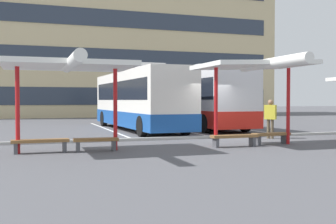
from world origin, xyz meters
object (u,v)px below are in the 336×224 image
bench_2 (234,138)px  waiting_passenger_1 (270,116)px  waiting_shelter_0 (69,66)px  bench_3 (271,136)px  bench_0 (41,143)px  coach_bus_1 (194,100)px  waiting_shelter_1 (257,67)px  coach_bus_0 (138,101)px  bench_1 (96,142)px

bench_2 → waiting_passenger_1: size_ratio=1.03×
waiting_shelter_0 → bench_3: 8.18m
bench_3 → bench_0: bearing=179.2°
coach_bus_1 → waiting_shelter_1: (-1.78, -10.65, 1.23)m
waiting_passenger_1 → bench_0: bearing=-168.8°
waiting_shelter_0 → waiting_shelter_1: waiting_shelter_1 is taller
bench_2 → bench_3: (1.80, 0.34, -0.01)m
coach_bus_0 → waiting_shelter_1: bearing=-77.4°
bench_1 → coach_bus_1: bearing=52.9°
bench_1 → waiting_shelter_0: bearing=-171.6°
waiting_shelter_1 → coach_bus_0: bearing=102.6°
waiting_passenger_1 → bench_2: bearing=-141.8°
bench_0 → bench_1: same height
coach_bus_1 → waiting_passenger_1: size_ratio=6.76×
waiting_shelter_0 → bench_2: bearing=-1.7°
bench_0 → waiting_shelter_1: size_ratio=0.39×
waiting_shelter_0 → bench_1: waiting_shelter_0 is taller
waiting_shelter_1 → bench_2: waiting_shelter_1 is taller
bench_0 → bench_1: bearing=-4.8°
bench_1 → waiting_shelter_1: waiting_shelter_1 is taller
bench_1 → waiting_passenger_1: size_ratio=0.87×
bench_1 → bench_2: (5.08, -0.31, 0.01)m
bench_2 → waiting_passenger_1: bearing=38.2°
bench_3 → waiting_passenger_1: size_ratio=0.92×
coach_bus_0 → waiting_shelter_1: (2.13, -9.58, 1.29)m
waiting_shelter_1 → bench_3: waiting_shelter_1 is taller
bench_0 → bench_2: 6.90m
bench_1 → bench_2: 5.09m
coach_bus_0 → waiting_shelter_1: 9.90m
bench_2 → bench_0: bearing=176.2°
waiting_shelter_0 → bench_3: bearing=1.2°
waiting_shelter_0 → bench_0: bearing=162.5°
bench_1 → coach_bus_0: bearing=67.3°
coach_bus_1 → bench_1: bearing=-127.1°
coach_bus_0 → bench_1: bearing=-112.7°
coach_bus_1 → waiting_shelter_0: bearing=-129.8°
coach_bus_0 → coach_bus_1: bearing=15.2°
waiting_shelter_0 → bench_2: waiting_shelter_0 is taller
waiting_shelter_0 → waiting_passenger_1: size_ratio=3.02×
coach_bus_0 → bench_2: (1.23, -9.50, -1.37)m
waiting_shelter_1 → bench_2: size_ratio=2.61×
waiting_shelter_1 → bench_3: 2.85m
coach_bus_0 → bench_3: (3.03, -9.16, -1.38)m
bench_0 → waiting_shelter_1: bearing=-4.0°
waiting_shelter_0 → bench_2: 6.49m
bench_0 → waiting_shelter_1: waiting_shelter_1 is taller
bench_3 → waiting_passenger_1: (1.29, 2.09, 0.70)m
coach_bus_1 → waiting_passenger_1: bearing=-87.1°
coach_bus_0 → bench_0: bearing=-122.0°
coach_bus_1 → waiting_shelter_1: size_ratio=2.52×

